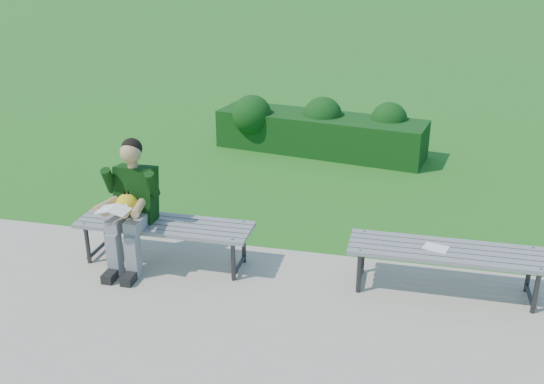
{
  "coord_description": "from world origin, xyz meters",
  "views": [
    {
      "loc": [
        1.21,
        -5.73,
        3.06
      ],
      "look_at": [
        -0.05,
        -0.3,
        0.81
      ],
      "focal_mm": 40.0,
      "sensor_mm": 36.0,
      "label": 1
    }
  ],
  "objects_px": {
    "hedge": "(318,129)",
    "seated_boy": "(131,202)",
    "bench_left": "(165,228)",
    "bench_right": "(446,254)",
    "paper_sheet": "(436,248)"
  },
  "relations": [
    {
      "from": "hedge",
      "to": "seated_boy",
      "type": "relative_size",
      "value": 2.6
    },
    {
      "from": "bench_left",
      "to": "seated_boy",
      "type": "height_order",
      "value": "seated_boy"
    },
    {
      "from": "hedge",
      "to": "bench_left",
      "type": "distance_m",
      "value": 4.18
    },
    {
      "from": "hedge",
      "to": "bench_left",
      "type": "relative_size",
      "value": 1.9
    },
    {
      "from": "bench_right",
      "to": "seated_boy",
      "type": "relative_size",
      "value": 1.37
    },
    {
      "from": "paper_sheet",
      "to": "hedge",
      "type": "bearing_deg",
      "value": 113.51
    },
    {
      "from": "hedge",
      "to": "seated_boy",
      "type": "distance_m",
      "value": 4.35
    },
    {
      "from": "hedge",
      "to": "paper_sheet",
      "type": "bearing_deg",
      "value": -66.49
    },
    {
      "from": "hedge",
      "to": "paper_sheet",
      "type": "height_order",
      "value": "hedge"
    },
    {
      "from": "bench_left",
      "to": "paper_sheet",
      "type": "xyz_separation_m",
      "value": [
        2.67,
        0.06,
        0.06
      ]
    },
    {
      "from": "seated_boy",
      "to": "bench_right",
      "type": "bearing_deg",
      "value": 2.74
    },
    {
      "from": "bench_left",
      "to": "seated_boy",
      "type": "xyz_separation_m",
      "value": [
        -0.3,
        -0.09,
        0.3
      ]
    },
    {
      "from": "bench_left",
      "to": "bench_right",
      "type": "relative_size",
      "value": 1.0
    },
    {
      "from": "bench_right",
      "to": "seated_boy",
      "type": "xyz_separation_m",
      "value": [
        -3.07,
        -0.15,
        0.3
      ]
    },
    {
      "from": "bench_right",
      "to": "paper_sheet",
      "type": "distance_m",
      "value": 0.12
    }
  ]
}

